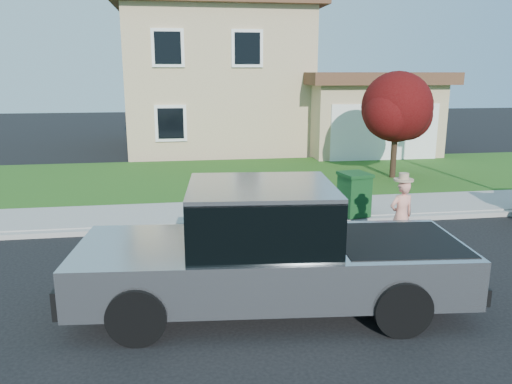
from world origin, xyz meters
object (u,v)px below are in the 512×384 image
(trash_bin, at_px, (354,194))
(woman, at_px, (401,214))
(pickup_truck, at_px, (269,252))
(ornamental_tree, at_px, (398,110))

(trash_bin, bearing_deg, woman, -95.68)
(pickup_truck, distance_m, trash_bin, 5.31)
(pickup_truck, xyz_separation_m, trash_bin, (2.96, 4.41, -0.24))
(ornamental_tree, bearing_deg, trash_bin, -124.13)
(pickup_truck, xyz_separation_m, ornamental_tree, (5.98, 8.87, 1.47))
(ornamental_tree, bearing_deg, woman, -112.72)
(ornamental_tree, height_order, trash_bin, ornamental_tree)
(ornamental_tree, distance_m, trash_bin, 5.66)
(woman, height_order, ornamental_tree, ornamental_tree)
(ornamental_tree, bearing_deg, pickup_truck, -124.00)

